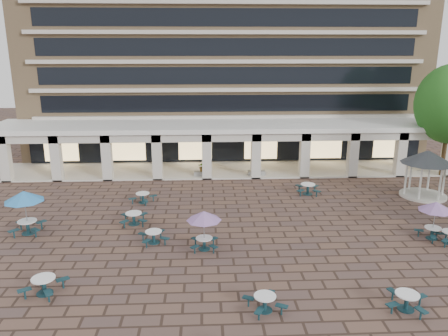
{
  "coord_description": "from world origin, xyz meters",
  "views": [
    {
      "loc": [
        -2.3,
        -23.81,
        10.95
      ],
      "look_at": [
        -1.07,
        3.0,
        3.52
      ],
      "focal_mm": 35.0,
      "sensor_mm": 36.0,
      "label": 1
    }
  ],
  "objects": [
    {
      "name": "picnic_table_13",
      "position": [
        5.63,
        7.84,
        0.49
      ],
      "size": [
        2.01,
        2.01,
        0.83
      ],
      "rotation": [
        0.0,
        0.0,
        -0.13
      ],
      "color": "#14333C",
      "rests_on": "ground"
    },
    {
      "name": "picnic_table_6",
      "position": [
        -2.38,
        -1.37,
        1.93
      ],
      "size": [
        1.96,
        1.96,
        2.27
      ],
      "rotation": [
        0.0,
        0.0,
        -0.02
      ],
      "color": "#14333C",
      "rests_on": "ground"
    },
    {
      "name": "gazebo",
      "position": [
        14.3,
        6.94,
        2.68
      ],
      "size": [
        3.82,
        3.82,
        3.55
      ],
      "rotation": [
        0.0,
        0.0,
        -0.16
      ],
      "color": "beige",
      "rests_on": "ground"
    },
    {
      "name": "picnic_table_4",
      "position": [
        -13.09,
        1.29,
        2.3
      ],
      "size": [
        2.34,
        2.34,
        2.71
      ],
      "rotation": [
        0.0,
        0.0,
        0.07
      ],
      "color": "#14333C",
      "rests_on": "ground"
    },
    {
      "name": "retail_arcade",
      "position": [
        0.0,
        14.8,
        3.0
      ],
      "size": [
        42.0,
        6.6,
        4.4
      ],
      "color": "white",
      "rests_on": "ground"
    },
    {
      "name": "picnic_table_11",
      "position": [
        11.13,
        -0.56,
        1.95
      ],
      "size": [
        1.99,
        1.99,
        2.29
      ],
      "rotation": [
        0.0,
        0.0,
        0.36
      ],
      "color": "#14333C",
      "rests_on": "ground"
    },
    {
      "name": "picnic_table_8",
      "position": [
        -5.3,
        -0.37,
        0.43
      ],
      "size": [
        1.93,
        1.93,
        0.73
      ],
      "rotation": [
        0.0,
        0.0,
        0.32
      ],
      "color": "#14333C",
      "rests_on": "ground"
    },
    {
      "name": "ground",
      "position": [
        0.0,
        0.0,
        0.0
      ],
      "size": [
        120.0,
        120.0,
        0.0
      ],
      "primitive_type": "plane",
      "color": "brown",
      "rests_on": "ground"
    },
    {
      "name": "picnic_table_12",
      "position": [
        -6.84,
        6.48,
        0.44
      ],
      "size": [
        2.03,
        2.03,
        0.74
      ],
      "rotation": [
        0.0,
        0.0,
        -0.41
      ],
      "color": "#14333C",
      "rests_on": "ground"
    },
    {
      "name": "apartment_building",
      "position": [
        0.0,
        25.47,
        12.6
      ],
      "size": [
        40.0,
        15.5,
        25.2
      ],
      "color": "tan",
      "rests_on": "ground"
    },
    {
      "name": "planter_left",
      "position": [
        -2.49,
        12.9,
        0.58
      ],
      "size": [
        1.5,
        0.67,
        1.36
      ],
      "color": "#9A9994",
      "rests_on": "ground"
    },
    {
      "name": "picnic_table_0",
      "position": [
        -9.74,
        -5.61,
        0.48
      ],
      "size": [
        2.08,
        2.08,
        0.81
      ],
      "rotation": [
        0.0,
        0.0,
        -0.24
      ],
      "color": "#14333C",
      "rests_on": "ground"
    },
    {
      "name": "picnic_table_2",
      "position": [
        6.33,
        -7.62,
        0.46
      ],
      "size": [
        2.11,
        2.11,
        0.77
      ],
      "rotation": [
        0.0,
        0.0,
        -0.43
      ],
      "color": "#14333C",
      "rests_on": "ground"
    },
    {
      "name": "picnic_table_5",
      "position": [
        0.21,
        -7.41,
        0.43
      ],
      "size": [
        1.93,
        1.93,
        0.73
      ],
      "rotation": [
        0.0,
        0.0,
        0.32
      ],
      "color": "#14333C",
      "rests_on": "ground"
    },
    {
      "name": "picnic_table_9",
      "position": [
        -6.87,
        2.46,
        0.47
      ],
      "size": [
        1.87,
        1.87,
        0.78
      ],
      "rotation": [
        0.0,
        0.0,
        0.11
      ],
      "color": "#14333C",
      "rests_on": "ground"
    },
    {
      "name": "planter_right",
      "position": [
        2.25,
        12.9,
        0.59
      ],
      "size": [
        1.5,
        0.86,
        1.36
      ],
      "color": "#9A9994",
      "rests_on": "ground"
    }
  ]
}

